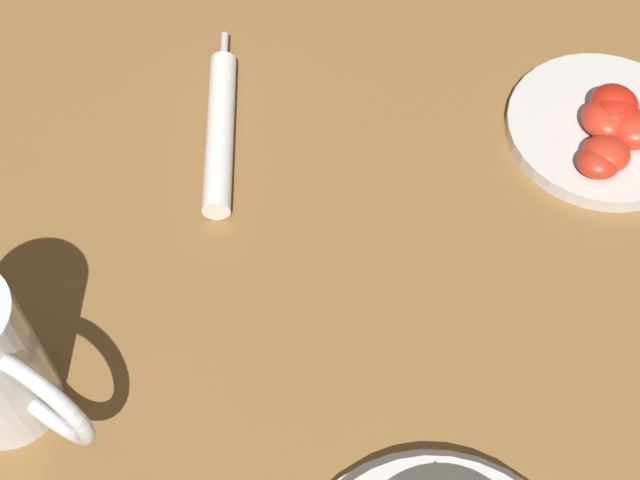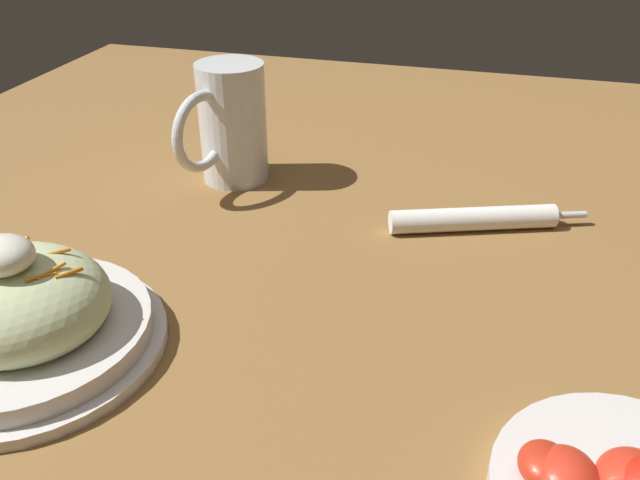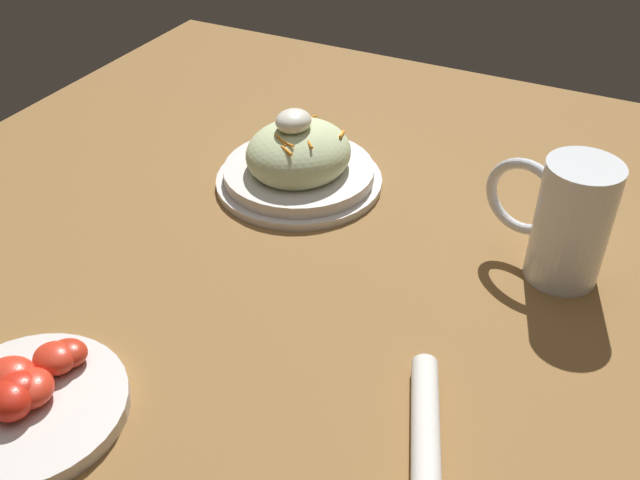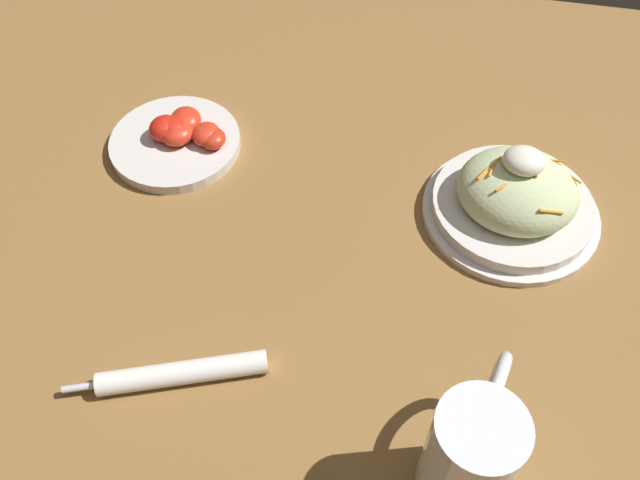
% 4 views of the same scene
% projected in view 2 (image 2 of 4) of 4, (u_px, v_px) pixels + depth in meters
% --- Properties ---
extents(ground_plane, '(1.43, 1.43, 0.00)m').
position_uv_depth(ground_plane, '(363.00, 263.00, 0.66)').
color(ground_plane, olive).
extents(salad_plate, '(0.23, 0.23, 0.11)m').
position_uv_depth(salad_plate, '(21.00, 316.00, 0.53)').
color(salad_plate, silver).
rests_on(salad_plate, ground_plane).
extents(beer_mug, '(0.08, 0.15, 0.15)m').
position_uv_depth(beer_mug, '(231.00, 129.00, 0.80)').
color(beer_mug, white).
rests_on(beer_mug, ground_plane).
extents(napkin_roll, '(0.21, 0.09, 0.03)m').
position_uv_depth(napkin_roll, '(475.00, 219.00, 0.72)').
color(napkin_roll, white).
rests_on(napkin_roll, ground_plane).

